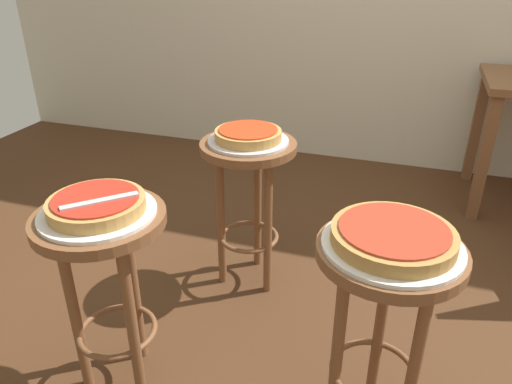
{
  "coord_description": "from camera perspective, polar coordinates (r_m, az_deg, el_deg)",
  "views": [
    {
      "loc": [
        0.16,
        -1.76,
        1.38
      ],
      "look_at": [
        -0.32,
        -0.3,
        0.61
      ],
      "focal_mm": 34.05,
      "sensor_mm": 36.0,
      "label": 1
    }
  ],
  "objects": [
    {
      "name": "serving_plate_leftside",
      "position": [
        1.99,
        -0.92,
        6.01
      ],
      "size": [
        0.33,
        0.33,
        0.01
      ],
      "primitive_type": "cylinder",
      "color": "silver",
      "rests_on": "stool_leftside"
    },
    {
      "name": "stool_foreground",
      "position": [
        1.6,
        -17.19,
        -7.89
      ],
      "size": [
        0.4,
        0.4,
        0.67
      ],
      "color": "brown",
      "rests_on": "ground_plane"
    },
    {
      "name": "ground_plane",
      "position": [
        2.24,
        10.54,
        -11.87
      ],
      "size": [
        6.0,
        6.0,
        0.0
      ],
      "primitive_type": "plane",
      "color": "#4C2D19"
    },
    {
      "name": "serving_plate_foreground",
      "position": [
        1.51,
        -18.08,
        -2.34
      ],
      "size": [
        0.35,
        0.35,
        0.01
      ],
      "primitive_type": "cylinder",
      "color": "white",
      "rests_on": "stool_foreground"
    },
    {
      "name": "pizza_foreground",
      "position": [
        1.5,
        -18.23,
        -1.39
      ],
      "size": [
        0.29,
        0.29,
        0.05
      ],
      "color": "tan",
      "rests_on": "serving_plate_foreground"
    },
    {
      "name": "stool_leftside",
      "position": [
        2.06,
        -0.89,
        1.39
      ],
      "size": [
        0.4,
        0.4,
        0.67
      ],
      "color": "brown",
      "rests_on": "ground_plane"
    },
    {
      "name": "pizza_leftside",
      "position": [
        1.98,
        -0.93,
        6.78
      ],
      "size": [
        0.27,
        0.27,
        0.05
      ],
      "color": "tan",
      "rests_on": "serving_plate_leftside"
    },
    {
      "name": "serving_plate_middle",
      "position": [
        1.34,
        15.67,
        -6.03
      ],
      "size": [
        0.37,
        0.37,
        0.01
      ],
      "primitive_type": "cylinder",
      "color": "white",
      "rests_on": "stool_middle"
    },
    {
      "name": "pizza_server_knife",
      "position": [
        1.46,
        -17.86,
        -0.99
      ],
      "size": [
        0.17,
        0.17,
        0.01
      ],
      "primitive_type": "cube",
      "rotation": [
        0.0,
        0.0,
        0.78
      ],
      "color": "silver",
      "rests_on": "pizza_foreground"
    },
    {
      "name": "pizza_middle",
      "position": [
        1.32,
        15.82,
        -4.99
      ],
      "size": [
        0.33,
        0.33,
        0.05
      ],
      "color": "#B78442",
      "rests_on": "serving_plate_middle"
    },
    {
      "name": "stool_middle",
      "position": [
        1.44,
        14.8,
        -11.99
      ],
      "size": [
        0.4,
        0.4,
        0.67
      ],
      "color": "brown",
      "rests_on": "ground_plane"
    }
  ]
}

